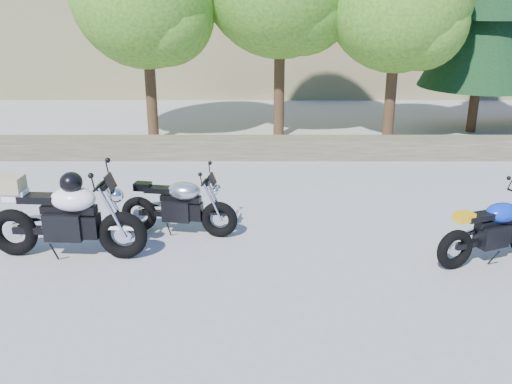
% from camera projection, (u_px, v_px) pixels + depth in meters
% --- Properties ---
extents(ground, '(90.00, 90.00, 0.00)m').
position_uv_depth(ground, '(242.00, 264.00, 8.23)').
color(ground, gray).
rests_on(ground, ground).
extents(stone_wall, '(22.00, 0.55, 0.50)m').
position_uv_depth(stone_wall, '(248.00, 148.00, 13.33)').
color(stone_wall, brown).
rests_on(stone_wall, ground).
extents(tree_decid_right, '(3.54, 3.54, 5.41)m').
position_uv_depth(tree_decid_right, '(403.00, 1.00, 13.59)').
color(tree_decid_right, '#382314').
rests_on(tree_decid_right, ground).
extents(silver_bike, '(1.93, 0.63, 0.97)m').
position_uv_depth(silver_bike, '(179.00, 207.00, 9.10)').
color(silver_bike, black).
rests_on(silver_bike, ground).
extents(white_bike, '(2.38, 0.75, 1.31)m').
position_uv_depth(white_bike, '(65.00, 216.00, 8.26)').
color(white_bike, black).
rests_on(white_bike, ground).
extents(blue_bike, '(1.83, 0.90, 0.96)m').
position_uv_depth(blue_bike, '(494.00, 231.00, 8.19)').
color(blue_bike, black).
rests_on(blue_bike, ground).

